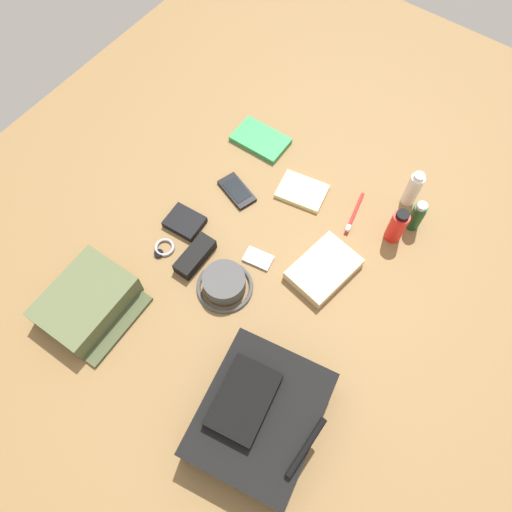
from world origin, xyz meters
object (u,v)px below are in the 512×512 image
(toiletry_pouch, at_px, (87,302))
(cell_phone, at_px, (237,191))
(folded_towel, at_px, (324,269))
(wristwatch, at_px, (164,248))
(toothbrush, at_px, (354,215))
(notepad, at_px, (302,191))
(shampoo_bottle, at_px, (417,216))
(toothpaste_tube, at_px, (413,189))
(paperback_novel, at_px, (261,140))
(wallet, at_px, (185,222))
(sunglasses_case, at_px, (195,256))
(bucket_hat, at_px, (224,284))
(media_player, at_px, (257,258))
(backpack, at_px, (259,416))
(sunscreen_spray, at_px, (397,226))

(toiletry_pouch, height_order, cell_phone, toiletry_pouch)
(cell_phone, distance_m, folded_towel, 0.39)
(wristwatch, xyz_separation_m, toothbrush, (-0.44, 0.41, 0.00))
(cell_phone, distance_m, notepad, 0.21)
(toiletry_pouch, distance_m, shampoo_bottle, 0.99)
(toothpaste_tube, relative_size, shampoo_bottle, 1.18)
(toothpaste_tube, xyz_separation_m, paperback_novel, (0.08, -0.52, -0.06))
(cell_phone, relative_size, wallet, 1.32)
(toothbrush, bearing_deg, shampoo_bottle, 115.69)
(paperback_novel, relative_size, sunglasses_case, 1.33)
(bucket_hat, relative_size, media_player, 1.80)
(shampoo_bottle, height_order, folded_towel, shampoo_bottle)
(paperback_novel, xyz_separation_m, toothbrush, (0.07, 0.41, -0.00))
(toothbrush, height_order, sunglasses_case, sunglasses_case)
(paperback_novel, bearing_deg, media_player, 34.63)
(paperback_novel, bearing_deg, wallet, 0.17)
(media_player, distance_m, toothbrush, 0.34)
(toiletry_pouch, bearing_deg, sunglasses_case, 153.93)
(bucket_hat, relative_size, toothbrush, 1.03)
(notepad, bearing_deg, wristwatch, -39.35)
(notepad, bearing_deg, cell_phone, -65.71)
(wristwatch, bearing_deg, sunglasses_case, 106.99)
(wallet, bearing_deg, sunglasses_case, 49.34)
(wristwatch, distance_m, wallet, 0.11)
(notepad, bearing_deg, toothpaste_tube, 109.64)
(cell_phone, xyz_separation_m, wristwatch, (0.30, -0.05, -0.00))
(toothpaste_tube, relative_size, cell_phone, 0.96)
(toiletry_pouch, bearing_deg, bucket_hat, 135.18)
(media_player, bearing_deg, toothbrush, 152.37)
(toiletry_pouch, distance_m, paperback_novel, 0.78)
(sunglasses_case, bearing_deg, bucket_hat, 79.28)
(backpack, xyz_separation_m, media_player, (-0.37, -0.27, -0.05))
(toothpaste_tube, height_order, wristwatch, toothpaste_tube)
(shampoo_bottle, bearing_deg, notepad, -73.91)
(sunscreen_spray, bearing_deg, cell_phone, -72.81)
(cell_phone, distance_m, toothbrush, 0.38)
(toothbrush, bearing_deg, media_player, -27.63)
(paperback_novel, distance_m, cell_phone, 0.22)
(shampoo_bottle, bearing_deg, paperback_novel, -89.29)
(shampoo_bottle, bearing_deg, media_player, -40.31)
(toiletry_pouch, relative_size, wallet, 2.37)
(bucket_hat, bearing_deg, cell_phone, -148.96)
(wristwatch, xyz_separation_m, wallet, (-0.11, -0.00, 0.01))
(backpack, height_order, notepad, backpack)
(media_player, bearing_deg, folded_towel, 113.92)
(toiletry_pouch, height_order, toothbrush, toiletry_pouch)
(toiletry_pouch, xyz_separation_m, sunscreen_spray, (-0.71, 0.58, 0.03))
(wristwatch, height_order, toothbrush, toothbrush)
(bucket_hat, distance_m, media_player, 0.14)
(sunscreen_spray, relative_size, folded_towel, 0.67)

